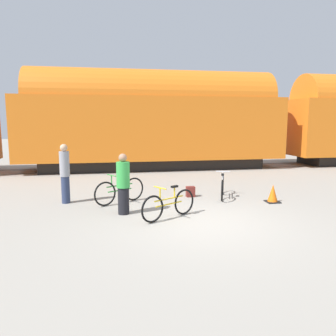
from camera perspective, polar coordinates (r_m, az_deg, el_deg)
The scene contains 11 objects.
ground_plane at distance 8.24m, azimuth 6.19°, elevation -9.36°, with size 80.00×80.00×0.00m, color gray.
freight_train at distance 16.95m, azimuth -2.55°, elevation 8.73°, with size 42.01×2.90×5.02m.
rail_near at distance 16.43m, azimuth -2.16°, elevation -0.41°, with size 54.01×0.07×0.01m, color #4C4238.
rail_far at distance 17.83m, azimuth -2.80°, elevation 0.27°, with size 54.01×0.07×0.01m, color #4C4238.
bicycle_yellow at distance 8.40m, azimuth 0.17°, elevation -6.37°, with size 1.54×0.96×0.86m.
bicycle_silver at distance 10.82m, azimuth 9.47°, elevation -3.21°, with size 0.63×1.57×0.83m.
bicycle_green at distance 10.03m, azimuth -8.38°, elevation -3.93°, with size 1.52×0.96×0.90m.
person_in_green at distance 8.78m, azimuth -7.80°, elevation -2.82°, with size 0.35×0.35×1.63m.
person_in_grey at distance 10.32m, azimuth -17.52°, elevation -0.85°, with size 0.29×0.29×1.80m.
backpack at distance 10.81m, azimuth 3.93°, elevation -4.13°, with size 0.28×0.20×0.34m.
traffic_cone at distance 10.55m, azimuth 17.78°, elevation -4.35°, with size 0.40×0.40×0.55m.
Camera 1 is at (-2.23, -7.53, 2.49)m, focal length 35.00 mm.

